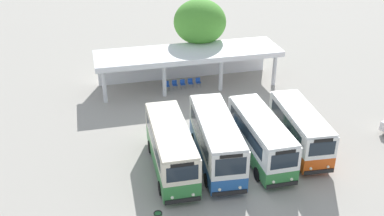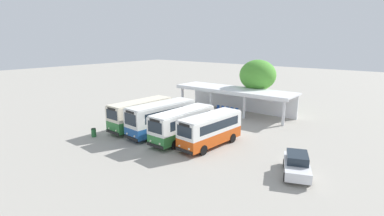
# 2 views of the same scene
# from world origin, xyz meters

# --- Properties ---
(ground_plane) EXTENTS (180.00, 180.00, 0.00)m
(ground_plane) POSITION_xyz_m (0.00, 0.00, 0.00)
(ground_plane) COLOR #A39E93
(city_bus_nearest_orange) EXTENTS (2.51, 7.92, 3.23)m
(city_bus_nearest_orange) POSITION_xyz_m (-3.88, 1.91, 1.79)
(city_bus_nearest_orange) COLOR black
(city_bus_nearest_orange) RESTS_ON ground
(city_bus_second_in_row) EXTENTS (2.87, 8.19, 3.35)m
(city_bus_second_in_row) POSITION_xyz_m (-0.80, 2.02, 1.85)
(city_bus_second_in_row) COLOR black
(city_bus_second_in_row) RESTS_ON ground
(city_bus_middle_cream) EXTENTS (2.30, 7.78, 3.11)m
(city_bus_middle_cream) POSITION_xyz_m (2.28, 1.87, 1.73)
(city_bus_middle_cream) COLOR black
(city_bus_middle_cream) RESTS_ON ground
(city_bus_fourth_amber) EXTENTS (2.62, 7.29, 3.06)m
(city_bus_fourth_amber) POSITION_xyz_m (5.37, 2.27, 1.70)
(city_bus_fourth_amber) COLOR black
(city_bus_fourth_amber) RESTS_ON ground
(parked_car_flank) EXTENTS (3.20, 4.49, 1.62)m
(parked_car_flank) POSITION_xyz_m (13.88, 1.30, 0.83)
(parked_car_flank) COLOR black
(parked_car_flank) RESTS_ON ground
(terminal_canopy) EXTENTS (16.85, 4.56, 3.40)m
(terminal_canopy) POSITION_xyz_m (0.37, 15.45, 2.56)
(terminal_canopy) COLOR silver
(terminal_canopy) RESTS_ON ground
(waiting_chair_end_by_column) EXTENTS (0.45, 0.45, 0.86)m
(waiting_chair_end_by_column) POSITION_xyz_m (-1.81, 14.30, 0.52)
(waiting_chair_end_by_column) COLOR slate
(waiting_chair_end_by_column) RESTS_ON ground
(waiting_chair_second_from_end) EXTENTS (0.45, 0.45, 0.86)m
(waiting_chair_second_from_end) POSITION_xyz_m (-1.06, 14.34, 0.52)
(waiting_chair_second_from_end) COLOR slate
(waiting_chair_second_from_end) RESTS_ON ground
(waiting_chair_middle_seat) EXTENTS (0.45, 0.45, 0.86)m
(waiting_chair_middle_seat) POSITION_xyz_m (-0.32, 14.33, 0.52)
(waiting_chair_middle_seat) COLOR slate
(waiting_chair_middle_seat) RESTS_ON ground
(waiting_chair_fourth_seat) EXTENTS (0.45, 0.45, 0.86)m
(waiting_chair_fourth_seat) POSITION_xyz_m (0.42, 14.37, 0.52)
(waiting_chair_fourth_seat) COLOR slate
(waiting_chair_fourth_seat) RESTS_ON ground
(waiting_chair_fifth_seat) EXTENTS (0.45, 0.45, 0.86)m
(waiting_chair_fifth_seat) POSITION_xyz_m (1.17, 14.38, 0.52)
(waiting_chair_fifth_seat) COLOR slate
(waiting_chair_fifth_seat) RESTS_ON ground
(roadside_tree_behind_canopy) EXTENTS (5.04, 5.04, 7.21)m
(roadside_tree_behind_canopy) POSITION_xyz_m (2.25, 18.03, 5.06)
(roadside_tree_behind_canopy) COLOR brown
(roadside_tree_behind_canopy) RESTS_ON ground
(litter_bin_apron) EXTENTS (0.49, 0.49, 0.90)m
(litter_bin_apron) POSITION_xyz_m (-5.63, -3.13, 0.46)
(litter_bin_apron) COLOR #266633
(litter_bin_apron) RESTS_ON ground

